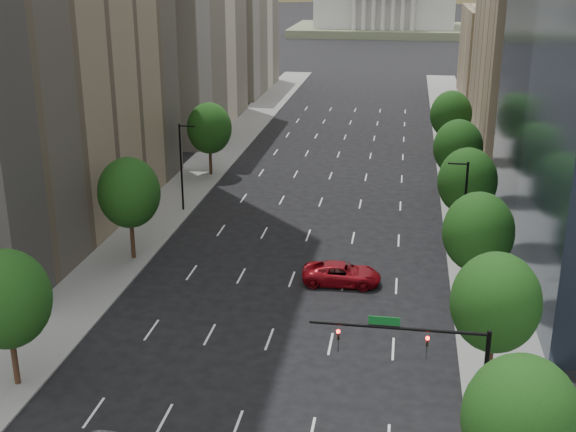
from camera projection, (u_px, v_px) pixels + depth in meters
The scene contains 21 objects.
sidewalk_left at pixel (148, 226), 71.21m from camera, with size 6.00×200.00×0.15m, color slate.
sidewalk_right at pixel (479, 244), 66.62m from camera, with size 6.00×200.00×0.15m, color slate.
midrise_cream_left at pixel (177, 7), 106.90m from camera, with size 14.00×30.00×35.00m, color beige.
filler_left at pixel (231, 42), 140.46m from camera, with size 14.00×26.00×18.00m, color beige.
parking_tan_right at pixel (538, 32), 97.52m from camera, with size 14.00×30.00×30.00m, color #8C7759.
filler_right at pixel (504, 55), 130.58m from camera, with size 14.00×26.00×16.00m, color #8C7759.
tree_right_0 at pixel (521, 420), 32.47m from camera, with size 5.20×5.20×8.39m.
tree_right_1 at pixel (496, 303), 42.60m from camera, with size 5.20×5.20×8.75m.
tree_right_2 at pixel (478, 232), 53.82m from camera, with size 5.20×5.20×8.61m.
tree_right_3 at pixel (467, 181), 64.91m from camera, with size 5.20×5.20×8.89m.
tree_right_4 at pixel (458, 148), 78.09m from camera, with size 5.20×5.20×8.46m.
tree_right_5 at pixel (451, 115), 92.90m from camera, with size 5.20×5.20×8.75m.
tree_left_0 at pixel (6, 299), 43.02m from camera, with size 5.20×5.20×8.75m.
tree_left_1 at pixel (129, 193), 61.59m from camera, with size 5.20×5.20×8.97m.
tree_left_2 at pixel (209, 128), 85.90m from camera, with size 5.20×5.20×8.68m.
streetlight_rn at pixel (463, 211), 60.68m from camera, with size 1.70×0.20×9.00m.
streetlight_ln at pixel (182, 165), 73.98m from camera, with size 1.70×0.20×9.00m.
traffic_signal at pixel (437, 360), 37.71m from camera, with size 9.12×0.40×7.38m.
capitol at pixel (385, 7), 242.82m from camera, with size 60.00×40.00×35.20m.
foothills at pixel (443, 40), 578.83m from camera, with size 720.00×413.00×263.00m.
car_red_far at pixel (342, 274), 58.54m from camera, with size 2.85×6.18×1.72m, color maroon.
Camera 1 is at (8.28, -3.93, 24.58)m, focal length 46.32 mm.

